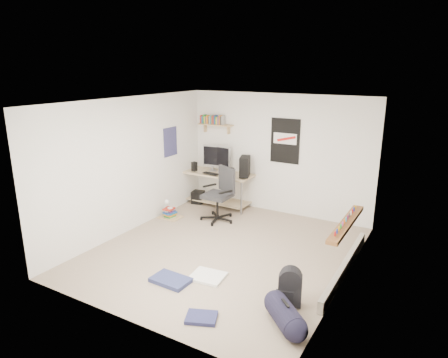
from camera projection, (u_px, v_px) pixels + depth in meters
The scene contains 26 objects.
floor at pixel (224, 251), 6.76m from camera, with size 4.00×4.50×0.01m, color gray.
ceiling at pixel (224, 101), 6.08m from camera, with size 4.00×4.50×0.01m, color white.
back_wall at pixel (278, 154), 8.30m from camera, with size 4.00×0.01×2.50m, color silver.
left_wall at pixel (130, 165), 7.39m from camera, with size 0.01×4.50×2.50m, color silver.
right_wall at pixel (350, 201), 5.45m from camera, with size 0.01×4.50×2.50m, color silver.
desk at pixel (216, 188), 8.98m from camera, with size 1.73×0.76×0.79m, color beige.
monitor_left at pixel (212, 160), 8.85m from camera, with size 0.42×0.11×0.47m, color gray.
monitor_right at pixel (222, 161), 8.73m from camera, with size 0.43×0.11×0.47m, color #A1A1A5.
pc_tower at pixel (245, 166), 8.36m from camera, with size 0.19×0.40×0.42m, color black.
keyboard at pixel (211, 173), 8.57m from camera, with size 0.35×0.12×0.02m, color black.
speaker_left at pixel (194, 166), 8.80m from camera, with size 0.10×0.10×0.20m, color black.
speaker_right at pixel (232, 172), 8.44m from camera, with size 0.08×0.08×0.16m, color black.
office_chair at pixel (217, 197), 7.99m from camera, with size 0.71×0.71×1.09m, color #27282A.
wall_shelf at pixel (216, 125), 8.76m from camera, with size 0.80×0.22×0.24m, color tan.
poster_back_wall at pixel (285, 141), 8.12m from camera, with size 0.62×0.03×0.92m, color black.
poster_left_wall at pixel (170, 142), 8.31m from camera, with size 0.02×0.42×0.60m, color navy.
window at pixel (352, 181), 5.67m from camera, with size 0.10×1.50×1.26m, color brown.
baseboard_heater at pixel (345, 267), 6.04m from camera, with size 0.08×2.50×0.18m, color #B7B2A8.
backpack at pixel (290, 290), 5.22m from camera, with size 0.30×0.24×0.40m, color black.
duffel_bag at pixel (285, 316), 4.78m from camera, with size 0.30×0.30×0.58m, color black.
tshirt at pixel (208, 276), 5.90m from camera, with size 0.49×0.41×0.04m, color silver.
jeans_a at pixel (171, 280), 5.79m from camera, with size 0.56×0.36×0.06m, color navy.
jeans_b at pixel (201, 317), 4.93m from camera, with size 0.38×0.29×0.05m, color #21244C.
book_stack at pixel (170, 211), 8.22m from camera, with size 0.42×0.35×0.29m, color brown.
desk_lamp at pixel (170, 200), 8.13m from camera, with size 0.11×0.18×0.18m, color silver.
subwoofer at pixel (198, 197), 9.10m from camera, with size 0.25×0.25×0.28m, color black.
Camera 1 is at (3.11, -5.33, 3.02)m, focal length 32.00 mm.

